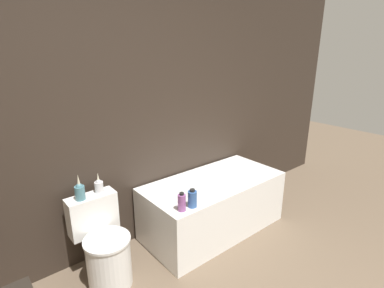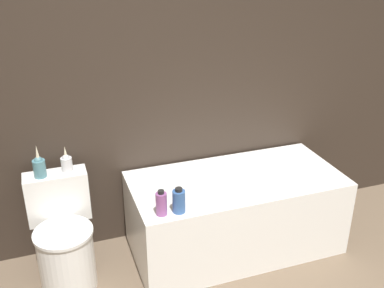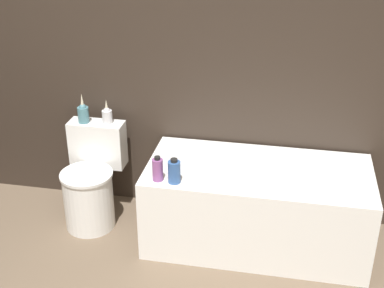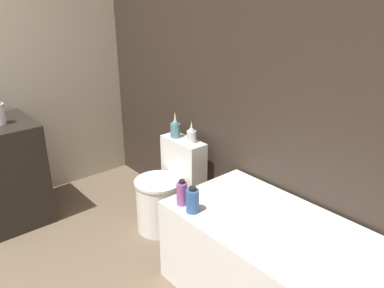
{
  "view_description": "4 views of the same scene",
  "coord_description": "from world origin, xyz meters",
  "px_view_note": "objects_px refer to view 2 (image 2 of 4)",
  "views": [
    {
      "loc": [
        -1.12,
        -0.13,
        1.84
      ],
      "look_at": [
        0.4,
        1.72,
        1.05
      ],
      "focal_mm": 28.0,
      "sensor_mm": 36.0,
      "label": 1
    },
    {
      "loc": [
        -0.39,
        -0.58,
        2.04
      ],
      "look_at": [
        0.4,
        1.66,
        0.95
      ],
      "focal_mm": 42.0,
      "sensor_mm": 36.0,
      "label": 2
    },
    {
      "loc": [
        0.93,
        -1.17,
        2.22
      ],
      "look_at": [
        0.39,
        1.64,
        0.8
      ],
      "focal_mm": 50.0,
      "sensor_mm": 36.0,
      "label": 3
    },
    {
      "loc": [
        1.72,
        0.36,
        1.74
      ],
      "look_at": [
        0.1,
        1.74,
        0.89
      ],
      "focal_mm": 35.0,
      "sensor_mm": 36.0,
      "label": 4
    }
  ],
  "objects_px": {
    "toilet": "(64,241)",
    "shampoo_bottle_short": "(179,201)",
    "bathtub": "(235,212)",
    "vase_gold": "(39,166)",
    "vase_silver": "(66,162)",
    "shampoo_bottle_tall": "(161,203)"
  },
  "relations": [
    {
      "from": "bathtub",
      "to": "shampoo_bottle_tall",
      "type": "bearing_deg",
      "value": -156.88
    },
    {
      "from": "vase_silver",
      "to": "vase_gold",
      "type": "bearing_deg",
      "value": -171.02
    },
    {
      "from": "vase_silver",
      "to": "shampoo_bottle_tall",
      "type": "bearing_deg",
      "value": -45.02
    },
    {
      "from": "vase_gold",
      "to": "shampoo_bottle_short",
      "type": "xyz_separation_m",
      "value": [
        0.75,
        -0.46,
        -0.13
      ]
    },
    {
      "from": "bathtub",
      "to": "toilet",
      "type": "xyz_separation_m",
      "value": [
        -1.17,
        0.03,
        0.02
      ]
    },
    {
      "from": "bathtub",
      "to": "shampoo_bottle_tall",
      "type": "xyz_separation_m",
      "value": [
        -0.6,
        -0.26,
        0.35
      ]
    },
    {
      "from": "vase_gold",
      "to": "shampoo_bottle_short",
      "type": "relative_size",
      "value": 1.33
    },
    {
      "from": "toilet",
      "to": "shampoo_bottle_short",
      "type": "bearing_deg",
      "value": -23.93
    },
    {
      "from": "vase_gold",
      "to": "vase_silver",
      "type": "bearing_deg",
      "value": 8.98
    },
    {
      "from": "bathtub",
      "to": "shampoo_bottle_short",
      "type": "height_order",
      "value": "shampoo_bottle_short"
    },
    {
      "from": "bathtub",
      "to": "shampoo_bottle_tall",
      "type": "distance_m",
      "value": 0.74
    },
    {
      "from": "shampoo_bottle_short",
      "to": "bathtub",
      "type": "bearing_deg",
      "value": 27.99
    },
    {
      "from": "toilet",
      "to": "vase_silver",
      "type": "height_order",
      "value": "vase_silver"
    },
    {
      "from": "vase_gold",
      "to": "shampoo_bottle_short",
      "type": "distance_m",
      "value": 0.89
    },
    {
      "from": "vase_gold",
      "to": "vase_silver",
      "type": "relative_size",
      "value": 1.24
    },
    {
      "from": "vase_gold",
      "to": "bathtub",
      "type": "bearing_deg",
      "value": -9.14
    },
    {
      "from": "bathtub",
      "to": "shampoo_bottle_tall",
      "type": "relative_size",
      "value": 8.92
    },
    {
      "from": "toilet",
      "to": "shampoo_bottle_short",
      "type": "xyz_separation_m",
      "value": [
        0.67,
        -0.3,
        0.33
      ]
    },
    {
      "from": "bathtub",
      "to": "toilet",
      "type": "height_order",
      "value": "toilet"
    },
    {
      "from": "vase_gold",
      "to": "vase_silver",
      "type": "xyz_separation_m",
      "value": [
        0.16,
        0.03,
        -0.01
      ]
    },
    {
      "from": "bathtub",
      "to": "vase_gold",
      "type": "height_order",
      "value": "vase_gold"
    },
    {
      "from": "shampoo_bottle_tall",
      "to": "shampoo_bottle_short",
      "type": "distance_m",
      "value": 0.11
    }
  ]
}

